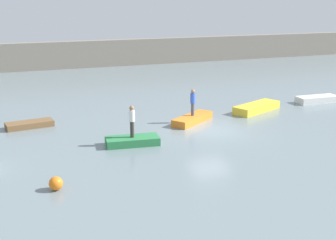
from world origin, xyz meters
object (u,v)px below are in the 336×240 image
at_px(mooring_buoy, 56,183).
at_px(rowboat_green, 132,141).
at_px(rowboat_orange, 193,119).
at_px(person_blue_shirt, 193,101).
at_px(rowboat_white, 317,99).
at_px(rowboat_yellow, 257,108).
at_px(person_white_shirt, 132,120).
at_px(rowboat_brown, 30,124).

bearing_deg(mooring_buoy, rowboat_green, 44.29).
relative_size(rowboat_orange, person_blue_shirt, 2.01).
bearing_deg(person_blue_shirt, rowboat_green, -149.05).
bearing_deg(mooring_buoy, rowboat_white, 24.05).
relative_size(rowboat_yellow, person_white_shirt, 2.25).
bearing_deg(rowboat_white, person_white_shirt, -161.66).
height_order(rowboat_brown, person_blue_shirt, person_blue_shirt).
xyz_separation_m(rowboat_green, rowboat_orange, (4.91, 2.94, 0.01)).
bearing_deg(rowboat_yellow, rowboat_white, -16.73).
distance_m(rowboat_green, rowboat_yellow, 11.08).
relative_size(rowboat_white, mooring_buoy, 5.50).
height_order(rowboat_orange, person_blue_shirt, person_blue_shirt).
xyz_separation_m(rowboat_yellow, rowboat_white, (5.77, 0.69, -0.02)).
distance_m(person_white_shirt, mooring_buoy, 6.66).
xyz_separation_m(rowboat_brown, person_blue_shirt, (9.86, -2.62, 1.23)).
bearing_deg(person_blue_shirt, rowboat_brown, 165.11).
xyz_separation_m(rowboat_brown, mooring_buoy, (0.25, -10.14, 0.11)).
relative_size(rowboat_brown, person_white_shirt, 1.61).
bearing_deg(rowboat_green, person_blue_shirt, 38.11).
height_order(rowboat_orange, mooring_buoy, mooring_buoy).
distance_m(rowboat_yellow, person_blue_shirt, 5.64).
bearing_deg(rowboat_white, mooring_buoy, -153.87).
bearing_deg(rowboat_white, rowboat_green, -161.66).
relative_size(rowboat_brown, person_blue_shirt, 1.66).
relative_size(rowboat_green, rowboat_yellow, 0.73).
bearing_deg(person_white_shirt, person_blue_shirt, 30.95).
relative_size(rowboat_yellow, person_blue_shirt, 2.33).
height_order(rowboat_white, person_blue_shirt, person_blue_shirt).
xyz_separation_m(rowboat_green, person_blue_shirt, (4.91, 2.94, 1.20)).
distance_m(rowboat_brown, rowboat_yellow, 15.35).
bearing_deg(mooring_buoy, rowboat_orange, 38.08).
height_order(rowboat_green, person_blue_shirt, person_blue_shirt).
bearing_deg(person_blue_shirt, mooring_buoy, -141.92).
xyz_separation_m(rowboat_yellow, person_blue_shirt, (-5.42, -1.07, 1.15)).
distance_m(rowboat_brown, person_blue_shirt, 10.27).
distance_m(rowboat_brown, rowboat_white, 21.06).
height_order(rowboat_green, person_white_shirt, person_white_shirt).
bearing_deg(rowboat_brown, person_white_shirt, -56.26).
height_order(rowboat_white, person_white_shirt, person_white_shirt).
height_order(person_blue_shirt, mooring_buoy, person_blue_shirt).
distance_m(rowboat_green, rowboat_white, 16.76).
xyz_separation_m(rowboat_green, person_white_shirt, (0.00, 0.00, 1.20)).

